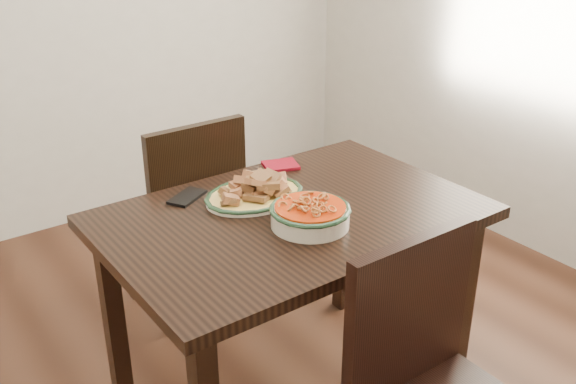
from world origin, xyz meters
TOP-DOWN VIEW (x-y plane):
  - dining_table at (0.10, -0.09)m, footprint 1.19×0.79m
  - chair_far at (0.07, 0.59)m, footprint 0.42×0.42m
  - fish_plate at (0.06, 0.06)m, footprint 0.34×0.27m
  - noodle_bowl at (0.09, -0.20)m, footprint 0.25×0.25m
  - smartphone at (-0.12, 0.19)m, footprint 0.16×0.13m
  - napkin at (0.29, 0.23)m, footprint 0.15×0.14m

SIDE VIEW (x-z plane):
  - chair_far at x=0.07m, z-range 0.05..0.94m
  - dining_table at x=0.10m, z-range 0.28..1.03m
  - smartphone at x=-0.12m, z-range 0.75..0.76m
  - napkin at x=0.29m, z-range 0.75..0.76m
  - noodle_bowl at x=0.09m, z-range 0.75..0.84m
  - fish_plate at x=0.06m, z-range 0.74..0.85m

